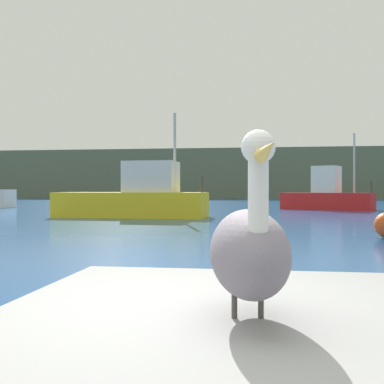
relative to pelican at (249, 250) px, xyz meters
The scene contains 5 objects.
hillside_backdrop 70.15m from the pelican, 90.44° to the left, with size 140.00×10.49×7.03m, color #5B664C.
pier_dock 0.65m from the pelican, 98.88° to the left, with size 2.80×3.15×0.58m, color #969696.
pelican is the anchor object (origin of this frame).
fishing_boat_yellow 19.77m from the pelican, 106.45° to the left, with size 6.88×2.56×4.64m.
fishing_boat_red 29.25m from the pelican, 82.13° to the left, with size 5.77×3.83×4.67m.
Camera 1 is at (0.61, -2.55, 1.24)m, focal length 45.85 mm.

